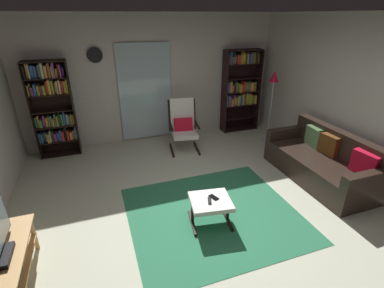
% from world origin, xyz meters
% --- Properties ---
extents(ground_plane, '(7.02, 7.02, 0.00)m').
position_xyz_m(ground_plane, '(0.00, 0.00, 0.00)').
color(ground_plane, beige).
extents(wall_back, '(5.60, 0.06, 2.60)m').
position_xyz_m(wall_back, '(0.00, 2.90, 1.30)').
color(wall_back, beige).
rests_on(wall_back, ground).
extents(wall_right, '(0.06, 6.00, 2.60)m').
position_xyz_m(wall_right, '(2.70, 0.00, 1.30)').
color(wall_right, beige).
rests_on(wall_right, ground).
extents(glass_door_panel, '(1.10, 0.01, 2.00)m').
position_xyz_m(glass_door_panel, '(-0.21, 2.83, 1.05)').
color(glass_door_panel, silver).
extents(area_rug, '(2.30, 2.08, 0.01)m').
position_xyz_m(area_rug, '(0.09, -0.11, 0.00)').
color(area_rug, '#2A714C').
rests_on(area_rug, ground).
extents(tv_stand, '(0.41, 1.28, 0.46)m').
position_xyz_m(tv_stand, '(-2.30, -0.59, 0.31)').
color(tv_stand, tan).
rests_on(tv_stand, ground).
extents(bookshelf_near_tv, '(0.74, 0.30, 1.82)m').
position_xyz_m(bookshelf_near_tv, '(-2.01, 2.66, 0.99)').
color(bookshelf_near_tv, black).
rests_on(bookshelf_near_tv, ground).
extents(bookshelf_near_sofa, '(0.86, 0.30, 1.86)m').
position_xyz_m(bookshelf_near_sofa, '(1.95, 2.69, 1.04)').
color(bookshelf_near_sofa, black).
rests_on(bookshelf_near_sofa, ground).
extents(leather_sofa, '(0.86, 1.91, 0.82)m').
position_xyz_m(leather_sofa, '(2.19, 0.17, 0.30)').
color(leather_sofa, black).
rests_on(leather_sofa, ground).
extents(lounge_armchair, '(0.65, 0.73, 1.02)m').
position_xyz_m(lounge_armchair, '(0.37, 2.09, 0.53)').
color(lounge_armchair, black).
rests_on(lounge_armchair, ground).
extents(ottoman, '(0.59, 0.55, 0.36)m').
position_xyz_m(ottoman, '(-0.02, -0.25, 0.30)').
color(ottoman, white).
rests_on(ottoman, ground).
extents(tv_remote, '(0.09, 0.15, 0.02)m').
position_xyz_m(tv_remote, '(-0.04, -0.28, 0.37)').
color(tv_remote, black).
rests_on(tv_remote, ottoman).
extents(cell_phone, '(0.11, 0.15, 0.01)m').
position_xyz_m(cell_phone, '(0.04, -0.23, 0.37)').
color(cell_phone, black).
rests_on(cell_phone, ottoman).
extents(floor_lamp_by_shelf, '(0.22, 0.22, 1.52)m').
position_xyz_m(floor_lamp_by_shelf, '(2.25, 1.86, 1.21)').
color(floor_lamp_by_shelf, '#A5A5AD').
rests_on(floor_lamp_by_shelf, ground).
extents(wall_clock, '(0.29, 0.03, 0.29)m').
position_xyz_m(wall_clock, '(-1.13, 2.82, 1.85)').
color(wall_clock, silver).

